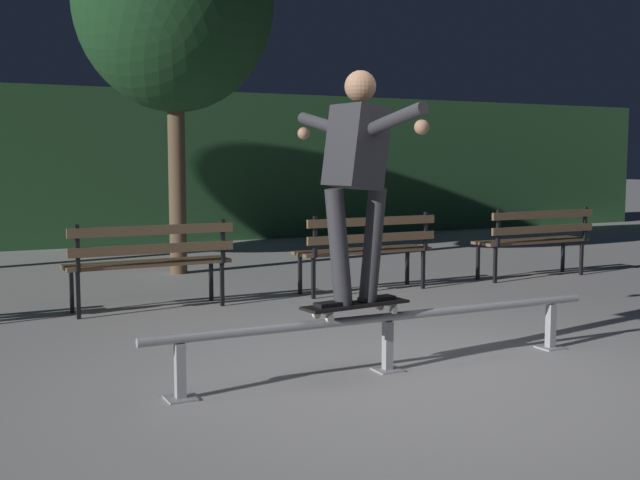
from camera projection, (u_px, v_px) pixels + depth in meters
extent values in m
plane|color=#ADAAA8|center=(406.00, 379.00, 5.28)|extent=(90.00, 90.00, 0.00)
cube|color=#2D5B33|center=(106.00, 167.00, 13.83)|extent=(24.00, 1.20, 2.68)
cylinder|color=#9E9EA3|center=(388.00, 317.00, 5.46)|extent=(3.49, 0.06, 0.06)
cube|color=#9E9EA3|center=(180.00, 371.00, 4.82)|extent=(0.06, 0.06, 0.35)
cube|color=#9E9EA3|center=(181.00, 398.00, 4.84)|extent=(0.18, 0.18, 0.01)
cube|color=#9E9EA3|center=(388.00, 346.00, 5.48)|extent=(0.06, 0.06, 0.35)
cube|color=#9E9EA3|center=(387.00, 370.00, 5.49)|extent=(0.18, 0.18, 0.01)
cube|color=#9E9EA3|center=(551.00, 326.00, 6.13)|extent=(0.06, 0.06, 0.35)
cube|color=#9E9EA3|center=(550.00, 347.00, 6.15)|extent=(0.18, 0.18, 0.01)
cube|color=black|center=(356.00, 305.00, 5.33)|extent=(0.80, 0.29, 0.02)
cube|color=black|center=(356.00, 303.00, 5.33)|extent=(0.78, 0.28, 0.00)
cube|color=#9E9EA3|center=(387.00, 303.00, 5.48)|extent=(0.07, 0.17, 0.02)
cube|color=#9E9EA3|center=(323.00, 311.00, 5.19)|extent=(0.07, 0.17, 0.02)
cylinder|color=beige|center=(394.00, 310.00, 5.41)|extent=(0.06, 0.04, 0.05)
cylinder|color=beige|center=(380.00, 307.00, 5.55)|extent=(0.06, 0.04, 0.05)
cylinder|color=beige|center=(330.00, 319.00, 5.13)|extent=(0.06, 0.04, 0.05)
cylinder|color=beige|center=(316.00, 315.00, 5.26)|extent=(0.06, 0.04, 0.05)
cube|color=black|center=(377.00, 299.00, 5.43)|extent=(0.27, 0.13, 0.03)
cube|color=black|center=(334.00, 304.00, 5.23)|extent=(0.27, 0.13, 0.03)
cylinder|color=#333338|center=(373.00, 245.00, 5.37)|extent=(0.22, 0.15, 0.79)
cylinder|color=#333338|center=(339.00, 247.00, 5.21)|extent=(0.22, 0.15, 0.79)
cube|color=#2D2D33|center=(356.00, 147.00, 5.22)|extent=(0.37, 0.40, 0.57)
cylinder|color=#2D2D33|center=(392.00, 121.00, 4.89)|extent=(0.15, 0.61, 0.21)
cylinder|color=#2D2D33|center=(325.00, 125.00, 5.52)|extent=(0.15, 0.61, 0.21)
sphere|color=#A37556|center=(422.00, 127.00, 4.66)|extent=(0.09, 0.09, 0.09)
sphere|color=#A37556|center=(304.00, 133.00, 5.76)|extent=(0.09, 0.09, 0.09)
sphere|color=#A37556|center=(360.00, 86.00, 5.20)|extent=(0.21, 0.21, 0.21)
cube|color=black|center=(211.00, 280.00, 8.19)|extent=(0.04, 0.04, 0.44)
cube|color=black|center=(222.00, 284.00, 7.91)|extent=(0.04, 0.04, 0.44)
cube|color=black|center=(223.00, 241.00, 7.83)|extent=(0.04, 0.04, 0.44)
cube|color=black|center=(72.00, 290.00, 7.54)|extent=(0.04, 0.04, 0.44)
cube|color=black|center=(78.00, 296.00, 7.26)|extent=(0.04, 0.04, 0.44)
cube|color=black|center=(78.00, 249.00, 7.18)|extent=(0.04, 0.04, 0.44)
cube|color=brown|center=(144.00, 262.00, 7.83)|extent=(1.60, 0.13, 0.04)
cube|color=brown|center=(148.00, 263.00, 7.70)|extent=(1.60, 0.13, 0.04)
cube|color=brown|center=(152.00, 265.00, 7.58)|extent=(1.60, 0.13, 0.04)
cube|color=brown|center=(154.00, 249.00, 7.50)|extent=(1.60, 0.07, 0.09)
cube|color=brown|center=(153.00, 230.00, 7.48)|extent=(1.60, 0.07, 0.09)
cube|color=black|center=(407.00, 266.00, 9.26)|extent=(0.04, 0.04, 0.44)
cube|color=black|center=(423.00, 270.00, 8.98)|extent=(0.04, 0.04, 0.44)
cube|color=black|center=(426.00, 231.00, 8.90)|extent=(0.04, 0.04, 0.44)
cube|color=black|center=(300.00, 274.00, 8.61)|extent=(0.04, 0.04, 0.44)
cube|color=black|center=(313.00, 278.00, 8.33)|extent=(0.04, 0.04, 0.44)
cube|color=black|center=(315.00, 237.00, 8.25)|extent=(0.04, 0.04, 0.44)
cube|color=brown|center=(357.00, 249.00, 8.89)|extent=(1.60, 0.13, 0.04)
cube|color=brown|center=(363.00, 251.00, 8.77)|extent=(1.60, 0.13, 0.04)
cube|color=brown|center=(370.00, 252.00, 8.65)|extent=(1.60, 0.13, 0.04)
cube|color=brown|center=(373.00, 238.00, 8.57)|extent=(1.60, 0.07, 0.09)
cube|color=brown|center=(373.00, 221.00, 8.55)|extent=(1.60, 0.07, 0.09)
cube|color=black|center=(563.00, 255.00, 10.33)|extent=(0.04, 0.04, 0.44)
cube|color=black|center=(581.00, 258.00, 10.05)|extent=(0.04, 0.04, 0.44)
cube|color=black|center=(585.00, 224.00, 9.97)|extent=(0.04, 0.04, 0.44)
cube|color=black|center=(478.00, 262.00, 9.68)|extent=(0.04, 0.04, 0.44)
cube|color=black|center=(495.00, 265.00, 9.39)|extent=(0.04, 0.04, 0.44)
cube|color=black|center=(498.00, 228.00, 9.31)|extent=(0.04, 0.04, 0.44)
cube|color=brown|center=(523.00, 240.00, 9.96)|extent=(1.60, 0.13, 0.04)
cube|color=brown|center=(531.00, 241.00, 9.84)|extent=(1.60, 0.13, 0.04)
cube|color=brown|center=(539.00, 242.00, 9.71)|extent=(1.60, 0.13, 0.04)
cube|color=brown|center=(544.00, 229.00, 9.64)|extent=(1.60, 0.07, 0.09)
cube|color=brown|center=(544.00, 215.00, 9.62)|extent=(1.60, 0.07, 0.09)
cylinder|color=brown|center=(177.00, 181.00, 10.10)|extent=(0.22, 0.22, 2.38)
ellipsoid|color=#193D1E|center=(174.00, 1.00, 9.87)|extent=(2.51, 2.51, 2.76)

